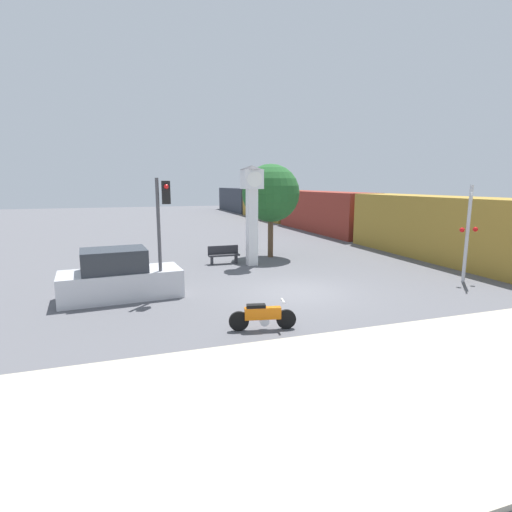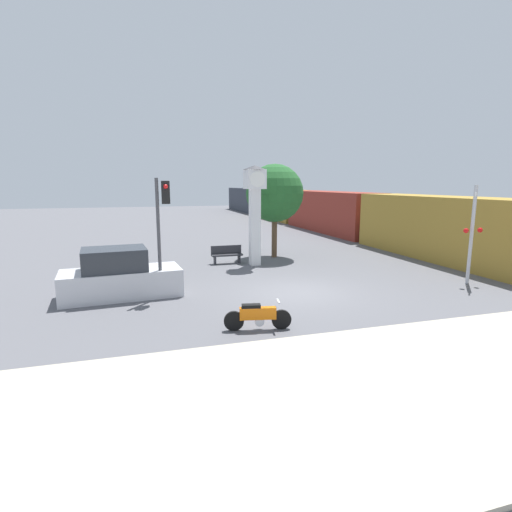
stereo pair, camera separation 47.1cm
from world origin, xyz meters
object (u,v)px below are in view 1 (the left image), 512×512
traffic_light (162,217)px  parked_car (119,277)px  freight_train (292,207)px  bench (224,254)px  clock_tower (252,200)px  motorcycle (262,316)px  railroad_crossing_signal (468,230)px  street_tree (271,193)px

traffic_light → parked_car: bearing=162.0°
freight_train → traffic_light: bearing=-123.0°
parked_car → bench: bearing=39.2°
freight_train → parked_car: 28.21m
traffic_light → bench: 6.91m
clock_tower → parked_car: clock_tower is taller
motorcycle → railroad_crossing_signal: bearing=26.0°
traffic_light → freight_train: bearing=57.0°
motorcycle → bench: (1.24, 9.59, 0.08)m
motorcycle → bench: size_ratio=1.19×
railroad_crossing_signal → traffic_light: bearing=172.7°
motorcycle → clock_tower: (2.52, 8.79, 2.86)m
clock_tower → street_tree: street_tree is taller
parked_car → street_tree: bearing=31.6°
motorcycle → bench: 9.68m
motorcycle → clock_tower: size_ratio=0.38×
motorcycle → railroad_crossing_signal: 10.38m
motorcycle → parked_car: bearing=140.5°
clock_tower → railroad_crossing_signal: (7.37, -6.18, -1.07)m
traffic_light → parked_car: (-1.56, 0.51, -2.19)m
freight_train → traffic_light: size_ratio=12.41×
motorcycle → traffic_light: (-2.26, 4.17, 2.53)m
motorcycle → street_tree: size_ratio=0.37×
traffic_light → parked_car: traffic_light is taller
bench → traffic_light: bearing=-122.9°
traffic_light → railroad_crossing_signal: 12.27m
street_tree → parked_car: size_ratio=1.18×
clock_tower → railroad_crossing_signal: size_ratio=1.23×
freight_train → traffic_light: (-15.12, -23.24, 1.24)m
motorcycle → clock_tower: 9.58m
clock_tower → bench: clock_tower is taller
clock_tower → parked_car: bearing=-147.0°
freight_train → bench: bearing=-123.1°
motorcycle → freight_train: bearing=76.0°
street_tree → motorcycle: bearing=-111.6°
railroad_crossing_signal → bench: 11.24m
clock_tower → parked_car: (-6.34, -4.11, -2.51)m
railroad_crossing_signal → street_tree: (-5.69, 8.00, 1.35)m
traffic_light → street_tree: street_tree is taller
clock_tower → street_tree: bearing=47.4°
freight_train → street_tree: (-8.66, -16.79, 1.84)m
motorcycle → street_tree: street_tree is taller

